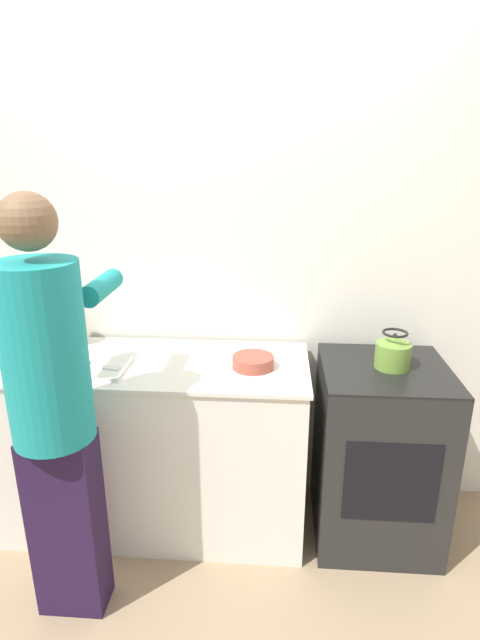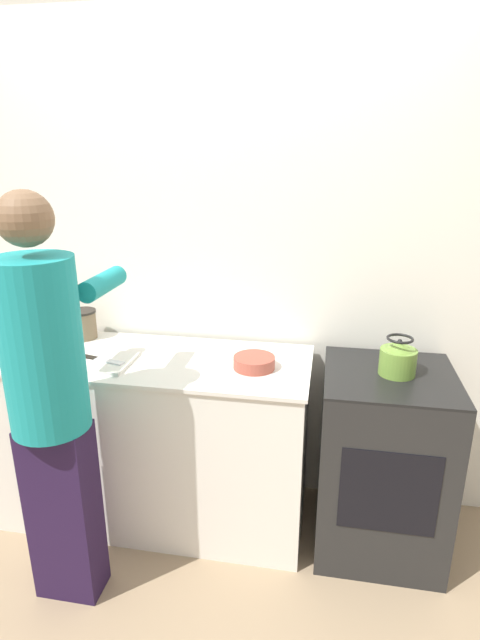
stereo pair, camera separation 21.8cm
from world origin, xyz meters
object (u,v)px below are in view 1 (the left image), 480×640
(bowl_prep, at_px, (253,362))
(kettle, at_px, (393,352))
(oven, at_px, (378,452))
(person, at_px, (53,404))
(knife, at_px, (94,365))
(canister_jar, at_px, (70,330))
(cutting_board, at_px, (93,368))

(bowl_prep, bearing_deg, kettle, 2.81)
(oven, height_order, person, person)
(kettle, bearing_deg, knife, -175.45)
(canister_jar, bearing_deg, oven, -7.28)
(oven, xyz_separation_m, cutting_board, (-1.34, -0.10, 0.45))
(oven, distance_m, kettle, 0.53)
(cutting_board, bearing_deg, oven, 4.44)
(person, bearing_deg, canister_jar, 107.51)
(knife, bearing_deg, kettle, 18.49)
(oven, bearing_deg, canister_jar, 172.72)
(oven, distance_m, bowl_prep, 0.77)
(oven, bearing_deg, cutting_board, -175.56)
(canister_jar, bearing_deg, person, -72.49)
(cutting_board, xyz_separation_m, canister_jar, (-0.23, 0.30, 0.07))
(knife, height_order, kettle, kettle)
(person, height_order, bowl_prep, person)
(oven, relative_size, cutting_board, 2.95)
(person, distance_m, knife, 0.43)
(canister_jar, bearing_deg, knife, -52.65)
(cutting_board, relative_size, canister_jar, 1.97)
(knife, bearing_deg, cutting_board, -163.10)
(cutting_board, distance_m, knife, 0.01)
(oven, height_order, canister_jar, canister_jar)
(kettle, bearing_deg, bowl_prep, -177.19)
(cutting_board, distance_m, bowl_prep, 0.73)
(oven, xyz_separation_m, kettle, (0.02, 0.00, 0.53))
(person, height_order, knife, person)
(bowl_prep, bearing_deg, cutting_board, -173.94)
(knife, height_order, canister_jar, canister_jar)
(person, relative_size, knife, 6.99)
(oven, xyz_separation_m, bowl_prep, (-0.61, -0.03, 0.47))
(knife, height_order, bowl_prep, bowl_prep)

